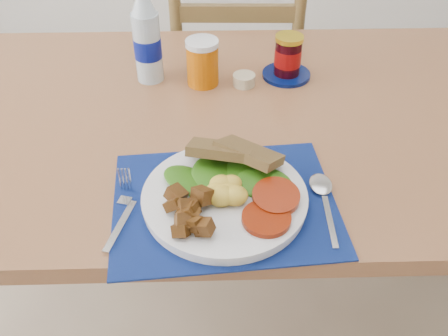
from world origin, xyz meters
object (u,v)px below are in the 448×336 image
at_px(water_bottle, 147,42).
at_px(jam_on_saucer, 288,59).
at_px(juice_glass, 203,64).
at_px(chair_far, 236,43).
at_px(breakfast_plate, 221,195).

xyz_separation_m(water_bottle, jam_on_saucer, (0.35, 0.00, -0.05)).
distance_m(juice_glass, jam_on_saucer, 0.22).
relative_size(chair_far, jam_on_saucer, 9.71).
bearing_deg(water_bottle, chair_far, 63.38).
bearing_deg(water_bottle, juice_glass, -10.95).
xyz_separation_m(juice_glass, jam_on_saucer, (0.22, 0.03, -0.01)).
relative_size(breakfast_plate, juice_glass, 2.75).
distance_m(chair_far, juice_glass, 0.57).
distance_m(water_bottle, juice_glass, 0.15).
bearing_deg(jam_on_saucer, water_bottle, -179.59).
relative_size(breakfast_plate, jam_on_saucer, 2.43).
distance_m(breakfast_plate, water_bottle, 0.51).
height_order(water_bottle, juice_glass, water_bottle).
bearing_deg(breakfast_plate, juice_glass, 115.79).
xyz_separation_m(breakfast_plate, water_bottle, (-0.17, 0.47, 0.08)).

